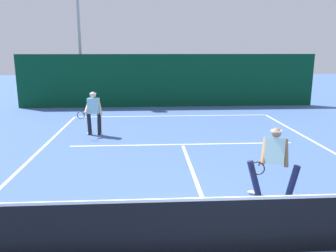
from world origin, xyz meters
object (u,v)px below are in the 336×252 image
at_px(player_far, 94,111).
at_px(tennis_ball, 107,207).
at_px(player_near, 274,160).
at_px(light_pole, 78,21).

height_order(player_far, tennis_ball, player_far).
height_order(player_near, light_pole, light_pole).
distance_m(player_far, tennis_ball, 6.52).
height_order(player_near, tennis_ball, player_near).
bearing_deg(player_near, light_pole, -39.71).
bearing_deg(light_pole, player_far, -76.84).
xyz_separation_m(player_near, tennis_ball, (-3.65, -0.32, -0.85)).
xyz_separation_m(player_near, light_pole, (-6.77, 14.28, 3.97)).
relative_size(player_far, light_pole, 0.21).
height_order(player_near, player_far, player_far).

